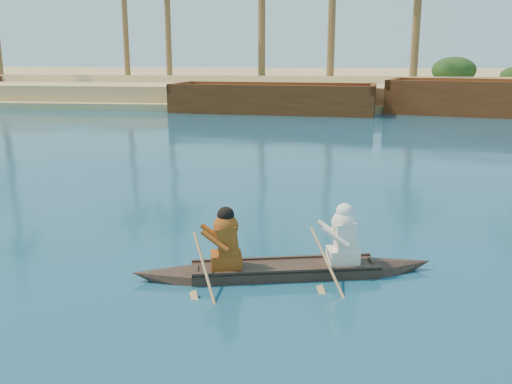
# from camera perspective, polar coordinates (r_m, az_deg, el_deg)

# --- Properties ---
(sandy_embankment) EXTENTS (150.00, 51.00, 1.50)m
(sandy_embankment) POSITION_cam_1_polar(r_m,az_deg,el_deg) (57.21, -0.84, 10.99)
(sandy_embankment) COLOR tan
(sandy_embankment) RESTS_ON ground
(shrub_cluster) EXTENTS (100.00, 6.00, 2.40)m
(shrub_cluster) POSITION_cam_1_polar(r_m,az_deg,el_deg) (42.01, -3.72, 10.93)
(shrub_cluster) COLOR #173413
(shrub_cluster) RESTS_ON ground
(canoe) EXTENTS (4.44, 1.58, 1.22)m
(canoe) POSITION_cam_1_polar(r_m,az_deg,el_deg) (8.34, 2.93, -6.82)
(canoe) COLOR #3B2C20
(canoe) RESTS_ON ground
(barge_mid) EXTENTS (11.41, 4.84, 1.85)m
(barge_mid) POSITION_cam_1_polar(r_m,az_deg,el_deg) (32.01, 1.73, 9.13)
(barge_mid) COLOR #632E15
(barge_mid) RESTS_ON ground
(barge_right) EXTENTS (13.42, 7.44, 2.13)m
(barge_right) POSITION_cam_1_polar(r_m,az_deg,el_deg) (33.31, 24.26, 8.30)
(barge_right) COLOR #632E15
(barge_right) RESTS_ON ground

